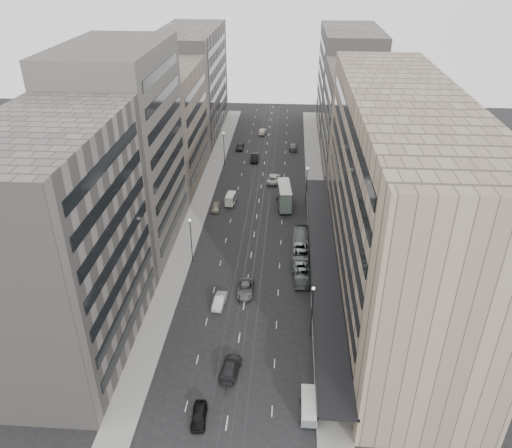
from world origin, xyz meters
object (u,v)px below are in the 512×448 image
(panel_van, at_px, (231,199))
(bus_near, at_px, (301,266))
(vw_microbus, at_px, (309,406))
(bus_far, at_px, (301,248))
(sedan_2, at_px, (245,289))
(double_decker, at_px, (284,195))
(sedan_0, at_px, (199,416))
(sedan_1, at_px, (219,301))
(pedestrian, at_px, (340,378))

(panel_van, bearing_deg, bus_near, -53.89)
(vw_microbus, xyz_separation_m, panel_van, (-14.95, 51.99, -0.06))
(bus_far, xyz_separation_m, sedan_2, (-8.57, -11.03, -0.91))
(bus_far, distance_m, double_decker, 18.88)
(double_decker, bearing_deg, bus_far, -85.65)
(panel_van, distance_m, sedan_0, 53.76)
(vw_microbus, bearing_deg, sedan_0, -172.14)
(vw_microbus, bearing_deg, sedan_1, 124.08)
(bus_near, relative_size, panel_van, 2.60)
(vw_microbus, xyz_separation_m, sedan_2, (-9.27, 22.26, -0.61))
(bus_far, bearing_deg, sedan_1, 51.73)
(panel_van, bearing_deg, pedestrian, -63.06)
(bus_near, height_order, sedan_0, bus_near)
(bus_near, xyz_separation_m, double_decker, (-3.22, 23.88, 1.11))
(sedan_0, bearing_deg, bus_far, 68.36)
(bus_near, distance_m, sedan_2, 10.34)
(bus_near, bearing_deg, double_decker, -83.71)
(vw_microbus, distance_m, panel_van, 54.10)
(panel_van, xyz_separation_m, pedestrian, (18.72, -47.45, -0.12))
(vw_microbus, height_order, panel_van, vw_microbus)
(bus_far, relative_size, sedan_2, 2.23)
(bus_near, distance_m, bus_far, 5.30)
(vw_microbus, relative_size, sedan_1, 1.03)
(vw_microbus, height_order, pedestrian, vw_microbus)
(bus_near, height_order, pedestrian, bus_near)
(double_decker, relative_size, panel_van, 2.26)
(bus_far, xyz_separation_m, sedan_1, (-12.13, -14.31, -0.92))
(sedan_0, height_order, sedan_2, sedan_2)
(vw_microbus, bearing_deg, panel_van, 106.04)
(bus_near, bearing_deg, sedan_0, 67.18)
(panel_van, relative_size, sedan_1, 0.88)
(double_decker, xyz_separation_m, sedan_1, (-8.91, -32.90, -1.79))
(sedan_0, distance_m, pedestrian, 17.30)
(bus_near, distance_m, vw_microbus, 28.00)
(bus_far, height_order, sedan_1, bus_far)
(bus_near, height_order, vw_microbus, bus_near)
(sedan_1, bearing_deg, bus_far, 55.14)
(bus_near, xyz_separation_m, sedan_0, (-11.66, -29.70, -0.68))
(bus_far, height_order, vw_microbus, bus_far)
(double_decker, relative_size, sedan_0, 2.09)
(bus_near, distance_m, double_decker, 24.12)
(double_decker, relative_size, sedan_1, 2.00)
(bus_far, bearing_deg, sedan_2, 54.16)
(pedestrian, bearing_deg, bus_far, -89.18)
(vw_microbus, relative_size, sedan_0, 1.08)
(bus_far, height_order, double_decker, double_decker)
(panel_van, bearing_deg, vw_microbus, -68.55)
(sedan_0, bearing_deg, pedestrian, 17.97)
(sedan_0, height_order, sedan_1, sedan_1)
(double_decker, distance_m, panel_van, 11.09)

